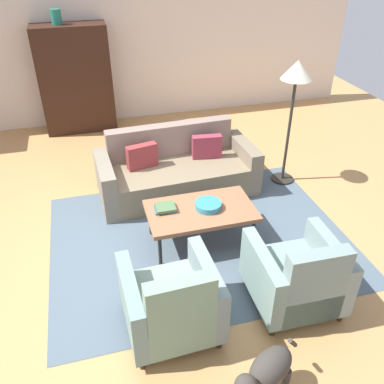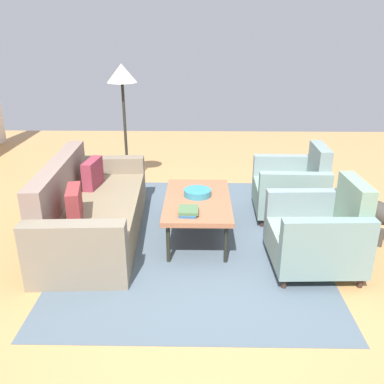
% 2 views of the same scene
% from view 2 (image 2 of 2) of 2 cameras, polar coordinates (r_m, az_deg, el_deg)
% --- Properties ---
extents(ground_plane, '(11.28, 11.28, 0.00)m').
position_cam_2_polar(ground_plane, '(4.06, -0.41, -10.07)').
color(ground_plane, tan).
extents(area_rug, '(3.40, 2.60, 0.01)m').
position_cam_2_polar(area_rug, '(4.56, 0.11, -6.16)').
color(area_rug, '#4D5E6A').
rests_on(area_rug, ground).
extents(couch, '(2.14, 1.00, 0.86)m').
position_cam_2_polar(couch, '(4.59, -14.23, -2.74)').
color(couch, '#7A6B52').
rests_on(couch, ground).
extents(coffee_table, '(1.20, 0.70, 0.45)m').
position_cam_2_polar(coffee_table, '(4.39, 0.77, -1.40)').
color(coffee_table, black).
rests_on(coffee_table, ground).
extents(armchair_left, '(0.83, 0.83, 0.88)m').
position_cam_2_polar(armchair_left, '(4.04, 17.57, -5.71)').
color(armchair_left, '#36281F').
rests_on(armchair_left, ground).
extents(armchair_right, '(0.82, 0.82, 0.88)m').
position_cam_2_polar(armchair_right, '(5.10, 14.02, 0.44)').
color(armchair_right, '#342420').
rests_on(armchair_right, ground).
extents(fruit_bowl, '(0.30, 0.30, 0.07)m').
position_cam_2_polar(fruit_bowl, '(4.44, 0.78, -0.09)').
color(fruit_bowl, teal).
rests_on(fruit_bowl, coffee_table).
extents(book_stack, '(0.25, 0.19, 0.05)m').
position_cam_2_polar(book_stack, '(4.01, -0.50, -2.67)').
color(book_stack, '#2B5887').
rests_on(book_stack, coffee_table).
extents(floor_lamp, '(0.40, 0.40, 1.72)m').
position_cam_2_polar(floor_lamp, '(5.71, -9.66, 14.44)').
color(floor_lamp, black).
rests_on(floor_lamp, ground).
extents(dog, '(0.65, 0.42, 0.48)m').
position_cam_2_polar(dog, '(4.78, 24.74, -2.82)').
color(dog, '#3A3630').
rests_on(dog, ground).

